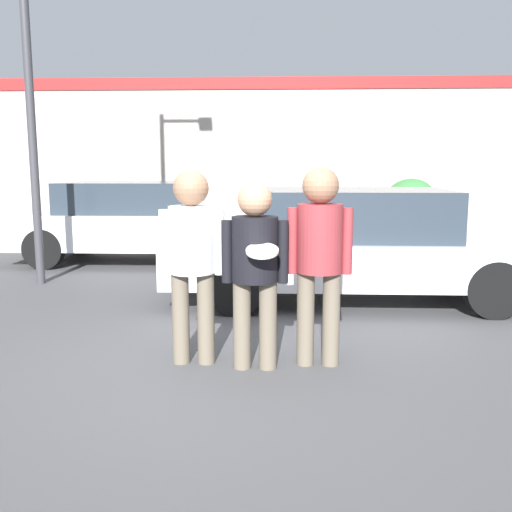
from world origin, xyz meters
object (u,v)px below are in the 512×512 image
person_left (192,249)px  person_right (320,248)px  parked_car_near (353,244)px  parked_car_far (133,221)px  shrub (411,207)px  person_middle_with_frisbee (255,259)px

person_left → person_right: size_ratio=0.99×
parked_car_near → parked_car_far: 4.51m
parked_car_far → shrub: (5.80, 4.08, -0.03)m
person_middle_with_frisbee → person_right: (0.54, 0.11, 0.08)m
person_left → shrub: 10.11m
person_left → parked_car_far: (-1.88, 5.24, -0.29)m
person_right → shrub: person_right is taller
person_middle_with_frisbee → person_right: size_ratio=0.93×
parked_car_near → shrub: bearing=71.9°
shrub → parked_car_far: bearing=-144.9°
parked_car_near → shrub: size_ratio=3.42×
person_left → person_right: 1.08m
person_middle_with_frisbee → parked_car_far: bearing=114.3°
person_right → parked_car_near: 2.54m
person_middle_with_frisbee → person_left: bearing=168.4°
person_left → person_right: bearing=0.1°
person_right → parked_car_far: 6.03m
person_middle_with_frisbee → shrub: size_ratio=1.15×
parked_car_near → parked_car_far: bearing=141.9°
person_middle_with_frisbee → parked_car_far: (-2.42, 5.35, -0.22)m
person_right → parked_car_far: (-2.96, 5.24, -0.30)m
person_middle_with_frisbee → parked_car_near: size_ratio=0.34×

